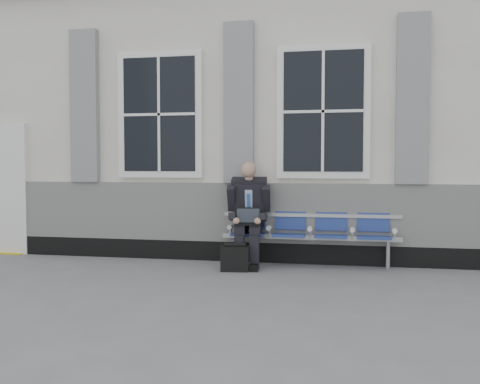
# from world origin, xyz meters

# --- Properties ---
(ground) EXTENTS (70.00, 70.00, 0.00)m
(ground) POSITION_xyz_m (0.00, 0.00, 0.00)
(ground) COLOR slate
(ground) RESTS_ON ground
(station_building) EXTENTS (14.40, 4.40, 4.49)m
(station_building) POSITION_xyz_m (-0.02, 3.47, 2.22)
(station_building) COLOR silver
(station_building) RESTS_ON ground
(bench) EXTENTS (2.60, 0.47, 0.91)m
(bench) POSITION_xyz_m (0.18, 1.32, 0.55)
(bench) COLOR #9EA0A3
(bench) RESTS_ON ground
(businessman) EXTENTS (0.65, 0.87, 1.52)m
(businessman) POSITION_xyz_m (-0.71, 1.18, 0.81)
(businessman) COLOR black
(businessman) RESTS_ON ground
(briefcase) EXTENTS (0.41, 0.21, 0.40)m
(briefcase) POSITION_xyz_m (-0.82, 0.70, 0.18)
(briefcase) COLOR black
(briefcase) RESTS_ON ground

